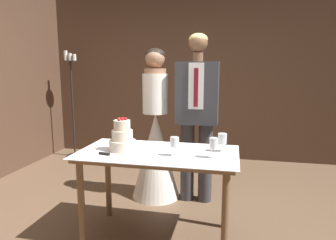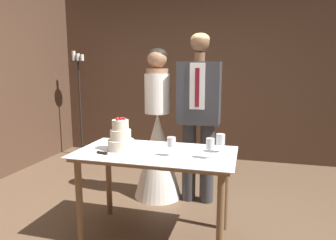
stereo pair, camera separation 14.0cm
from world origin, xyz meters
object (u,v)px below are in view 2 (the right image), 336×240
at_px(cake_table, 156,163).
at_px(candle_stand, 80,104).
at_px(wine_glass_middle, 210,145).
at_px(wine_glass_far, 220,140).
at_px(tiered_cake, 121,138).
at_px(groom, 199,110).
at_px(wine_glass_near, 171,143).
at_px(bride, 158,144).
at_px(cake_knife, 110,154).

distance_m(cake_table, candle_stand, 2.88).
distance_m(wine_glass_middle, wine_glass_far, 0.21).
height_order(wine_glass_far, candle_stand, candle_stand).
bearing_deg(candle_stand, wine_glass_far, -38.11).
distance_m(tiered_cake, groom, 1.00).
bearing_deg(wine_glass_middle, wine_glass_near, -178.18).
relative_size(cake_table, bride, 0.80).
height_order(wine_glass_middle, bride, bride).
bearing_deg(wine_glass_far, candle_stand, 141.89).
height_order(wine_glass_middle, wine_glass_far, wine_glass_middle).
relative_size(bride, candle_stand, 0.96).
relative_size(wine_glass_far, candle_stand, 0.09).
bearing_deg(cake_table, cake_knife, -148.14).
xyz_separation_m(tiered_cake, bride, (0.08, 0.83, -0.25)).
relative_size(cake_table, candle_stand, 0.77).
xyz_separation_m(cake_knife, wine_glass_near, (0.48, 0.12, 0.10)).
xyz_separation_m(cake_knife, wine_glass_middle, (0.79, 0.13, 0.10)).
bearing_deg(tiered_cake, bride, 84.80).
distance_m(wine_glass_near, candle_stand, 3.04).
bearing_deg(candle_stand, cake_knife, -54.13).
bearing_deg(tiered_cake, cake_knife, -94.79).
relative_size(cake_table, wine_glass_middle, 8.29).
relative_size(tiered_cake, wine_glass_near, 1.84).
bearing_deg(cake_table, tiered_cake, -176.90).
height_order(cake_knife, wine_glass_far, wine_glass_far).
height_order(cake_table, wine_glass_near, wine_glass_near).
distance_m(wine_glass_near, wine_glass_far, 0.42).
relative_size(cake_knife, wine_glass_middle, 2.63).
distance_m(wine_glass_middle, bride, 1.16).
bearing_deg(bride, wine_glass_far, -42.27).
xyz_separation_m(tiered_cake, wine_glass_far, (0.83, 0.14, -0.00)).
relative_size(bride, groom, 0.92).
relative_size(cake_table, wine_glass_far, 8.54).
relative_size(wine_glass_far, bride, 0.09).
bearing_deg(wine_glass_middle, wine_glass_far, 73.18).
relative_size(cake_knife, candle_stand, 0.24).
distance_m(cake_knife, wine_glass_far, 0.91).
bearing_deg(groom, tiered_cake, -122.91).
height_order(cake_knife, wine_glass_middle, wine_glass_middle).
bearing_deg(candle_stand, groom, -30.02).
bearing_deg(cake_table, wine_glass_far, 13.28).
height_order(cake_knife, wine_glass_near, wine_glass_near).
distance_m(tiered_cake, wine_glass_middle, 0.77).
bearing_deg(wine_glass_far, bride, 137.73).
relative_size(tiered_cake, wine_glass_far, 1.81).
distance_m(tiered_cake, wine_glass_far, 0.84).
height_order(wine_glass_near, groom, groom).
bearing_deg(wine_glass_near, cake_knife, -166.45).
relative_size(wine_glass_near, groom, 0.08).
bearing_deg(cake_knife, tiered_cake, 98.50).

